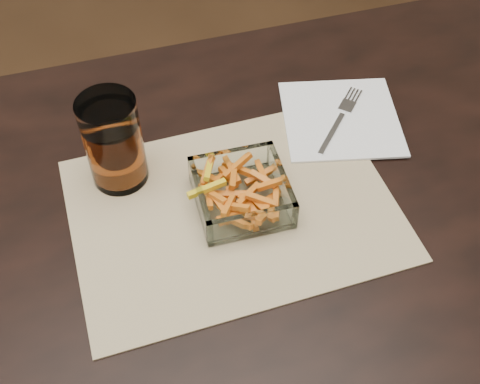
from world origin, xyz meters
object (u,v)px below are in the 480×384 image
(glass_bowl, at_px, (241,194))
(dining_table, at_px, (216,281))
(fork, at_px, (341,118))
(tumbler, at_px, (114,144))

(glass_bowl, bearing_deg, dining_table, -133.08)
(dining_table, height_order, fork, fork)
(glass_bowl, height_order, fork, glass_bowl)
(fork, bearing_deg, glass_bowl, -106.63)
(glass_bowl, height_order, tumbler, tumbler)
(tumbler, distance_m, fork, 0.36)
(dining_table, height_order, tumbler, tumbler)
(tumbler, bearing_deg, dining_table, -58.46)
(dining_table, xyz_separation_m, fork, (0.26, 0.18, 0.10))
(dining_table, relative_size, glass_bowl, 12.37)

